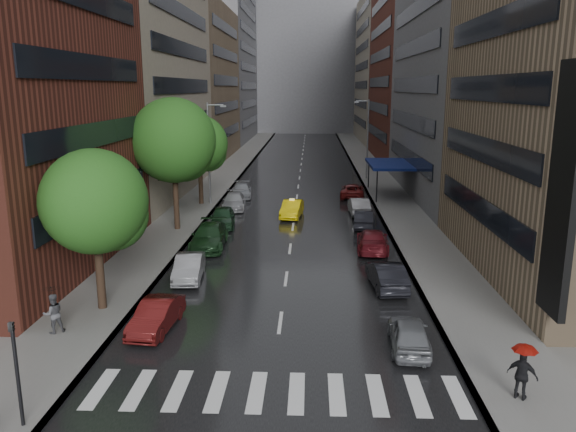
# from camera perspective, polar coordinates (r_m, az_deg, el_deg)

# --- Properties ---
(ground) EXTENTS (220.00, 220.00, 0.00)m
(ground) POSITION_cam_1_polar(r_m,az_deg,el_deg) (22.40, -1.37, -14.89)
(ground) COLOR gray
(ground) RESTS_ON ground
(road) EXTENTS (14.00, 140.00, 0.01)m
(road) POSITION_cam_1_polar(r_m,az_deg,el_deg) (70.56, 1.24, 4.42)
(road) COLOR black
(road) RESTS_ON ground
(sidewalk_left) EXTENTS (4.00, 140.00, 0.15)m
(sidewalk_left) POSITION_cam_1_polar(r_m,az_deg,el_deg) (71.29, -6.03, 4.49)
(sidewalk_left) COLOR gray
(sidewalk_left) RESTS_ON ground
(sidewalk_right) EXTENTS (4.00, 140.00, 0.15)m
(sidewalk_right) POSITION_cam_1_polar(r_m,az_deg,el_deg) (70.95, 8.55, 4.38)
(sidewalk_right) COLOR gray
(sidewalk_right) RESTS_ON ground
(crosswalk) EXTENTS (13.15, 2.80, 0.01)m
(crosswalk) POSITION_cam_1_polar(r_m,az_deg,el_deg) (20.64, -1.16, -17.46)
(crosswalk) COLOR silver
(crosswalk) RESTS_ON ground
(buildings_left) EXTENTS (8.00, 108.00, 38.00)m
(buildings_left) POSITION_cam_1_polar(r_m,az_deg,el_deg) (80.43, -9.79, 16.70)
(buildings_left) COLOR maroon
(buildings_left) RESTS_ON ground
(buildings_right) EXTENTS (8.05, 109.10, 36.00)m
(buildings_right) POSITION_cam_1_polar(r_m,az_deg,el_deg) (77.82, 12.97, 16.00)
(buildings_right) COLOR #937A5B
(buildings_right) RESTS_ON ground
(building_far) EXTENTS (40.00, 14.00, 32.00)m
(building_far) POSITION_cam_1_polar(r_m,az_deg,el_deg) (137.89, 1.85, 15.24)
(building_far) COLOR slate
(building_far) RESTS_ON ground
(tree_near) EXTENTS (4.89, 4.89, 7.79)m
(tree_near) POSITION_cam_1_polar(r_m,az_deg,el_deg) (27.25, -19.07, 1.37)
(tree_near) COLOR #382619
(tree_near) RESTS_ON ground
(tree_mid) EXTENTS (6.15, 6.15, 9.80)m
(tree_mid) POSITION_cam_1_polar(r_m,az_deg,el_deg) (41.64, -11.56, 7.52)
(tree_mid) COLOR #382619
(tree_mid) RESTS_ON ground
(tree_far) EXTENTS (5.08, 5.08, 8.09)m
(tree_far) POSITION_cam_1_polar(r_m,az_deg,el_deg) (50.86, -9.00, 7.23)
(tree_far) COLOR #382619
(tree_far) RESTS_ON ground
(taxi) EXTENTS (1.95, 4.40, 1.40)m
(taxi) POSITION_cam_1_polar(r_m,az_deg,el_deg) (46.12, 0.40, 0.73)
(taxi) COLOR yellow
(taxi) RESTS_ON ground
(parked_cars_left) EXTENTS (2.35, 35.27, 1.55)m
(parked_cars_left) POSITION_cam_1_polar(r_m,az_deg,el_deg) (41.47, -7.06, -0.75)
(parked_cars_left) COLOR #4C0F0F
(parked_cars_left) RESTS_ON ground
(parked_cars_right) EXTENTS (2.71, 36.97, 1.45)m
(parked_cars_right) POSITION_cam_1_polar(r_m,az_deg,el_deg) (40.62, 8.03, -1.10)
(parked_cars_right) COLOR slate
(parked_cars_right) RESTS_ON ground
(ped_black_umbrella) EXTENTS (1.07, 1.03, 2.09)m
(ped_black_umbrella) POSITION_cam_1_polar(r_m,az_deg,el_deg) (26.19, -22.80, -8.40)
(ped_black_umbrella) COLOR #4D4E53
(ped_black_umbrella) RESTS_ON sidewalk_left
(ped_red_umbrella) EXTENTS (1.07, 0.94, 2.01)m
(ped_red_umbrella) POSITION_cam_1_polar(r_m,az_deg,el_deg) (20.97, 22.78, -13.96)
(ped_red_umbrella) COLOR black
(ped_red_umbrella) RESTS_ON sidewalk_right
(traffic_light) EXTENTS (0.18, 0.15, 3.45)m
(traffic_light) POSITION_cam_1_polar(r_m,az_deg,el_deg) (19.52, -25.89, -13.38)
(traffic_light) COLOR black
(traffic_light) RESTS_ON sidewalk_left
(street_lamp_left) EXTENTS (1.74, 0.22, 9.00)m
(street_lamp_left) POSITION_cam_1_polar(r_m,az_deg,el_deg) (50.89, -7.97, 6.53)
(street_lamp_left) COLOR gray
(street_lamp_left) RESTS_ON sidewalk_left
(street_lamp_right) EXTENTS (1.74, 0.22, 9.00)m
(street_lamp_right) POSITION_cam_1_polar(r_m,az_deg,el_deg) (65.32, 8.03, 7.92)
(street_lamp_right) COLOR gray
(street_lamp_right) RESTS_ON sidewalk_right
(awning) EXTENTS (4.00, 8.00, 3.12)m
(awning) POSITION_cam_1_polar(r_m,az_deg,el_deg) (55.79, 10.25, 5.19)
(awning) COLOR navy
(awning) RESTS_ON sidewalk_right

